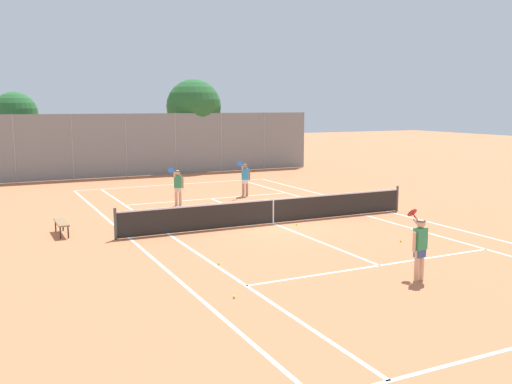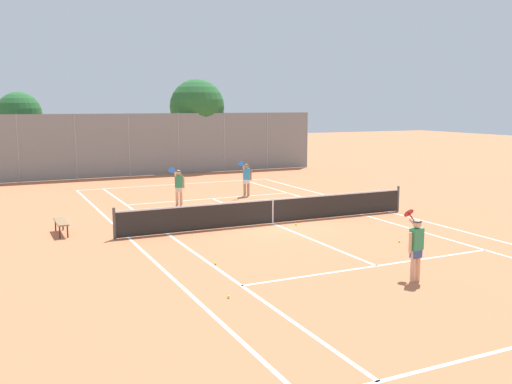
% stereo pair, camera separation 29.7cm
% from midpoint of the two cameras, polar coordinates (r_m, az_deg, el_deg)
% --- Properties ---
extents(ground_plane, '(120.00, 120.00, 0.00)m').
position_cam_midpoint_polar(ground_plane, '(21.68, 2.07, -3.16)').
color(ground_plane, '#C67047').
extents(court_line_markings, '(11.10, 23.90, 0.01)m').
position_cam_midpoint_polar(court_line_markings, '(21.68, 2.07, -3.15)').
color(court_line_markings, silver).
rests_on(court_line_markings, ground).
extents(tennis_net, '(12.00, 0.10, 1.07)m').
position_cam_midpoint_polar(tennis_net, '(21.59, 2.08, -1.84)').
color(tennis_net, '#474C47').
rests_on(tennis_net, ground).
extents(player_near_side, '(0.60, 0.79, 1.77)m').
position_cam_midpoint_polar(player_near_side, '(15.09, 16.24, -5.17)').
color(player_near_side, '#D8A884').
rests_on(player_near_side, ground).
extents(player_far_left, '(0.84, 0.69, 1.77)m').
position_cam_midpoint_polar(player_far_left, '(25.52, -7.41, 0.68)').
color(player_far_left, '#D8A884').
rests_on(player_far_left, ground).
extents(player_far_right, '(0.86, 0.68, 1.77)m').
position_cam_midpoint_polar(player_far_right, '(28.01, -0.66, 1.47)').
color(player_far_right, tan).
rests_on(player_far_right, ground).
extents(loose_tennis_ball_0, '(0.07, 0.07, 0.07)m').
position_cam_midpoint_polar(loose_tennis_ball_0, '(23.64, -3.98, -2.10)').
color(loose_tennis_ball_0, '#D1DB33').
rests_on(loose_tennis_ball_0, ground).
extents(loose_tennis_ball_1, '(0.07, 0.07, 0.07)m').
position_cam_midpoint_polar(loose_tennis_ball_1, '(13.50, -2.12, -10.43)').
color(loose_tennis_ball_1, '#D1DB33').
rests_on(loose_tennis_ball_1, ground).
extents(loose_tennis_ball_2, '(0.07, 0.07, 0.07)m').
position_cam_midpoint_polar(loose_tennis_ball_2, '(16.20, -3.55, -7.16)').
color(loose_tennis_ball_2, '#D1DB33').
rests_on(loose_tennis_ball_2, ground).
extents(loose_tennis_ball_3, '(0.07, 0.07, 0.07)m').
position_cam_midpoint_polar(loose_tennis_ball_3, '(19.33, 14.57, -4.81)').
color(loose_tennis_ball_3, '#D1DB33').
rests_on(loose_tennis_ball_3, ground).
extents(loose_tennis_ball_4, '(0.07, 0.07, 0.07)m').
position_cam_midpoint_polar(loose_tennis_ball_4, '(21.38, 4.42, -3.26)').
color(loose_tennis_ball_4, '#D1DB33').
rests_on(loose_tennis_ball_4, ground).
extents(courtside_bench, '(0.36, 1.50, 0.47)m').
position_cam_midpoint_polar(courtside_bench, '(20.90, -18.53, -2.92)').
color(courtside_bench, olive).
rests_on(courtside_bench, ground).
extents(back_fence, '(22.52, 0.08, 3.95)m').
position_cam_midpoint_polar(back_fence, '(36.85, -9.92, 4.71)').
color(back_fence, gray).
rests_on(back_fence, ground).
extents(tree_behind_left, '(2.75, 2.75, 5.27)m').
position_cam_midpoint_polar(tree_behind_left, '(38.64, -22.28, 7.06)').
color(tree_behind_left, brown).
rests_on(tree_behind_left, ground).
extents(tree_behind_right, '(3.72, 3.72, 6.19)m').
position_cam_midpoint_polar(tree_behind_right, '(39.46, -5.51, 8.33)').
color(tree_behind_right, brown).
rests_on(tree_behind_right, ground).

